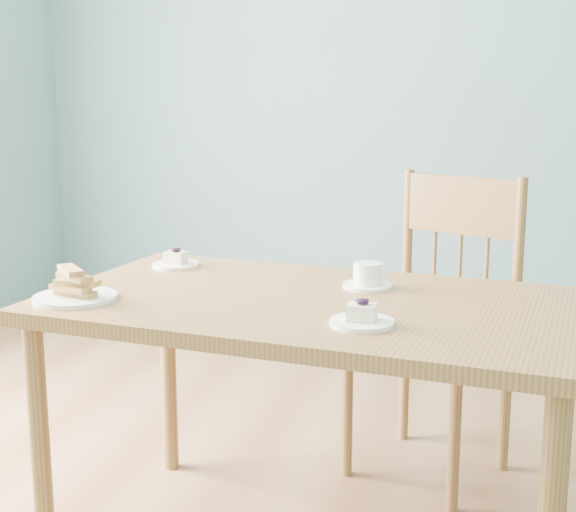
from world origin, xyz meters
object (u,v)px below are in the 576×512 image
(cheesecake_plate_far, at_px, (176,262))
(dining_table, at_px, (313,326))
(dining_chair, at_px, (437,324))
(coffee_cup, at_px, (368,277))
(cheesecake_plate_near, at_px, (362,318))
(biscotti_plate, at_px, (75,290))

(cheesecake_plate_far, bearing_deg, dining_table, -29.29)
(dining_chair, height_order, coffee_cup, dining_chair)
(dining_table, relative_size, dining_chair, 1.45)
(dining_table, relative_size, coffee_cup, 10.58)
(cheesecake_plate_near, bearing_deg, biscotti_plate, 176.82)
(dining_table, xyz_separation_m, cheesecake_plate_far, (-0.48, 0.27, 0.09))
(dining_chair, height_order, cheesecake_plate_near, dining_chair)
(dining_table, relative_size, cheesecake_plate_far, 10.26)
(coffee_cup, distance_m, biscotti_plate, 0.75)
(cheesecake_plate_near, distance_m, cheesecake_plate_far, 0.79)
(dining_chair, height_order, biscotti_plate, dining_chair)
(dining_chair, relative_size, cheesecake_plate_near, 6.63)
(coffee_cup, bearing_deg, cheesecake_plate_near, -76.71)
(biscotti_plate, bearing_deg, cheesecake_plate_far, 77.97)
(cheesecake_plate_far, distance_m, coffee_cup, 0.61)
(cheesecake_plate_far, height_order, biscotti_plate, biscotti_plate)
(biscotti_plate, bearing_deg, dining_chair, 42.56)
(dining_table, xyz_separation_m, biscotti_plate, (-0.57, -0.16, 0.10))
(dining_chair, bearing_deg, biscotti_plate, -113.46)
(coffee_cup, xyz_separation_m, biscotti_plate, (-0.69, -0.31, -0.00))
(biscotti_plate, bearing_deg, coffee_cup, 24.45)
(cheesecake_plate_near, distance_m, coffee_cup, 0.35)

